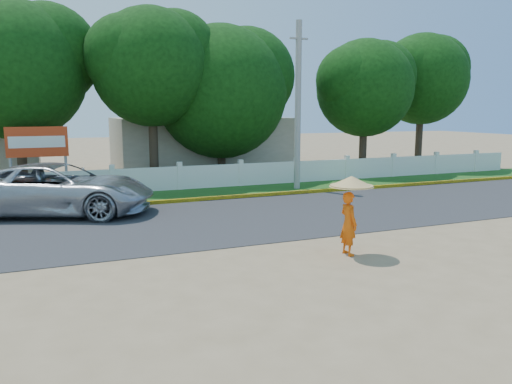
% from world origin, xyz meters
% --- Properties ---
extents(ground, '(120.00, 120.00, 0.00)m').
position_xyz_m(ground, '(0.00, 0.00, 0.00)').
color(ground, '#9E8460').
rests_on(ground, ground).
extents(road, '(60.00, 7.00, 0.02)m').
position_xyz_m(road, '(0.00, 4.50, 0.01)').
color(road, '#38383A').
rests_on(road, ground).
extents(grass_verge, '(60.00, 3.50, 0.03)m').
position_xyz_m(grass_verge, '(0.00, 9.75, 0.01)').
color(grass_verge, '#2D601E').
rests_on(grass_verge, ground).
extents(curb, '(40.00, 0.18, 0.16)m').
position_xyz_m(curb, '(0.00, 8.05, 0.08)').
color(curb, yellow).
rests_on(curb, ground).
extents(fence, '(40.00, 0.10, 1.10)m').
position_xyz_m(fence, '(0.00, 11.20, 0.55)').
color(fence, silver).
rests_on(fence, ground).
extents(building_near, '(10.00, 6.00, 3.20)m').
position_xyz_m(building_near, '(3.00, 18.00, 1.60)').
color(building_near, '#B7AD99').
rests_on(building_near, ground).
extents(utility_pole, '(0.28, 0.28, 7.61)m').
position_xyz_m(utility_pole, '(5.14, 9.42, 3.80)').
color(utility_pole, gray).
rests_on(utility_pole, ground).
extents(vehicle, '(7.20, 5.26, 1.82)m').
position_xyz_m(vehicle, '(-5.26, 7.45, 0.91)').
color(vehicle, '#AEB1B7').
rests_on(vehicle, ground).
extents(monk_with_parasol, '(1.11, 1.11, 2.02)m').
position_xyz_m(monk_with_parasol, '(1.44, -0.69, 1.32)').
color(monk_with_parasol, '#E3540B').
rests_on(monk_with_parasol, ground).
extents(billboard, '(2.50, 0.13, 2.95)m').
position_xyz_m(billboard, '(-5.94, 12.30, 2.14)').
color(billboard, gray).
rests_on(billboard, ground).
extents(tree_row, '(35.91, 7.42, 8.66)m').
position_xyz_m(tree_row, '(2.15, 14.21, 5.08)').
color(tree_row, '#473828').
rests_on(tree_row, ground).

